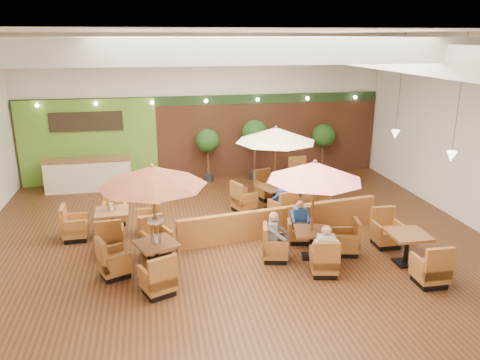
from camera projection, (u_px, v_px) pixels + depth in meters
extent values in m
plane|color=#381E0F|center=(233.00, 237.00, 13.12)|extent=(14.00, 14.00, 0.00)
cube|color=silver|center=(205.00, 108.00, 17.94)|extent=(14.00, 0.04, 5.50)
cube|color=silver|center=(305.00, 230.00, 6.68)|extent=(14.00, 0.04, 5.50)
cube|color=silver|center=(469.00, 131.00, 13.58)|extent=(0.04, 12.00, 5.50)
cube|color=white|center=(232.00, 31.00, 11.50)|extent=(14.00, 12.00, 0.04)
cube|color=brown|center=(206.00, 138.00, 18.22)|extent=(13.90, 0.10, 3.20)
cube|color=#1E3819|center=(205.00, 100.00, 17.78)|extent=(13.90, 0.12, 0.35)
cube|color=#5C932A|center=(89.00, 143.00, 17.37)|extent=(5.00, 0.08, 3.20)
cube|color=black|center=(86.00, 122.00, 17.06)|extent=(2.60, 0.08, 0.70)
cube|color=white|center=(363.00, 54.00, 12.29)|extent=(0.60, 11.00, 0.60)
cube|color=white|center=(273.00, 51.00, 7.85)|extent=(13.60, 0.12, 0.45)
cube|color=white|center=(242.00, 48.00, 10.38)|extent=(13.60, 0.12, 0.45)
cube|color=white|center=(224.00, 45.00, 12.82)|extent=(13.60, 0.12, 0.45)
cube|color=white|center=(211.00, 44.00, 15.35)|extent=(13.60, 0.12, 0.45)
cylinder|color=black|center=(460.00, 96.00, 12.08)|extent=(0.01, 0.01, 3.20)
cone|color=white|center=(451.00, 156.00, 12.56)|extent=(0.28, 0.28, 0.28)
cylinder|color=black|center=(400.00, 85.00, 14.90)|extent=(0.01, 0.01, 3.20)
cone|color=white|center=(395.00, 134.00, 15.37)|extent=(0.28, 0.28, 0.28)
sphere|color=#FFEAC6|center=(37.00, 105.00, 16.48)|extent=(0.14, 0.14, 0.14)
sphere|color=#FFEAC6|center=(96.00, 104.00, 16.84)|extent=(0.14, 0.14, 0.14)
sphere|color=#FFEAC6|center=(152.00, 102.00, 17.21)|extent=(0.14, 0.14, 0.14)
sphere|color=#FFEAC6|center=(206.00, 101.00, 17.57)|extent=(0.14, 0.14, 0.14)
sphere|color=#FFEAC6|center=(258.00, 100.00, 17.93)|extent=(0.14, 0.14, 0.14)
sphere|color=#FFEAC6|center=(308.00, 98.00, 18.29)|extent=(0.14, 0.14, 0.14)
sphere|color=#FFEAC6|center=(355.00, 97.00, 18.65)|extent=(0.14, 0.14, 0.14)
cube|color=beige|center=(89.00, 175.00, 16.95)|extent=(3.00, 0.70, 1.10)
cube|color=brown|center=(87.00, 159.00, 16.77)|extent=(3.00, 0.75, 0.06)
cube|color=brown|center=(281.00, 221.00, 13.12)|extent=(5.94, 1.08, 0.83)
cube|color=brown|center=(156.00, 244.00, 10.93)|extent=(1.15, 1.15, 0.06)
cylinder|color=black|center=(157.00, 258.00, 11.03)|extent=(0.10, 0.10, 0.68)
cube|color=black|center=(158.00, 272.00, 11.14)|extent=(0.61, 0.61, 0.04)
cube|color=brown|center=(158.00, 281.00, 10.13)|extent=(0.84, 0.84, 0.33)
cube|color=brown|center=(153.00, 274.00, 9.79)|extent=(0.63, 0.35, 0.73)
cube|color=brown|center=(145.00, 276.00, 9.91)|extent=(0.30, 0.56, 0.29)
cube|color=brown|center=(170.00, 269.00, 10.23)|extent=(0.30, 0.56, 0.29)
cube|color=black|center=(159.00, 291.00, 10.20)|extent=(0.75, 0.75, 0.15)
cube|color=brown|center=(156.00, 243.00, 11.98)|extent=(0.84, 0.84, 0.33)
cube|color=brown|center=(160.00, 228.00, 12.14)|extent=(0.63, 0.35, 0.73)
cube|color=brown|center=(167.00, 233.00, 12.08)|extent=(0.30, 0.56, 0.29)
cube|color=brown|center=(145.00, 239.00, 11.76)|extent=(0.30, 0.56, 0.29)
cube|color=black|center=(157.00, 252.00, 12.05)|extent=(0.75, 0.75, 0.15)
cube|color=brown|center=(114.00, 264.00, 10.88)|extent=(0.84, 0.84, 0.33)
cube|color=brown|center=(124.00, 253.00, 10.73)|extent=(0.35, 0.63, 0.73)
cube|color=brown|center=(109.00, 252.00, 11.05)|extent=(0.56, 0.30, 0.29)
cube|color=brown|center=(118.00, 261.00, 10.58)|extent=(0.56, 0.30, 0.29)
cube|color=black|center=(115.00, 274.00, 10.95)|extent=(0.75, 0.75, 0.15)
cylinder|color=brown|center=(155.00, 222.00, 10.76)|extent=(0.06, 0.06, 2.59)
cone|color=#5D2B1B|center=(152.00, 176.00, 10.43)|extent=(2.49, 2.49, 0.45)
sphere|color=brown|center=(152.00, 166.00, 10.37)|extent=(0.10, 0.10, 0.10)
cylinder|color=silver|center=(156.00, 238.00, 10.88)|extent=(0.10, 0.10, 0.22)
cube|color=brown|center=(312.00, 231.00, 11.71)|extent=(1.00, 1.00, 0.06)
cylinder|color=black|center=(311.00, 244.00, 11.82)|extent=(0.10, 0.10, 0.65)
cube|color=black|center=(310.00, 256.00, 11.92)|extent=(0.53, 0.53, 0.04)
cube|color=brown|center=(324.00, 263.00, 10.96)|extent=(0.73, 0.73, 0.32)
cube|color=brown|center=(331.00, 256.00, 10.65)|extent=(0.62, 0.22, 0.69)
cube|color=brown|center=(312.00, 256.00, 10.91)|extent=(0.19, 0.55, 0.28)
cube|color=brown|center=(337.00, 256.00, 10.89)|extent=(0.19, 0.55, 0.28)
cube|color=black|center=(324.00, 272.00, 11.03)|extent=(0.64, 0.64, 0.14)
cube|color=brown|center=(299.00, 232.00, 12.72)|extent=(0.73, 0.73, 0.32)
cube|color=brown|center=(295.00, 218.00, 12.85)|extent=(0.62, 0.22, 0.69)
cube|color=brown|center=(310.00, 225.00, 12.65)|extent=(0.19, 0.55, 0.28)
cube|color=brown|center=(289.00, 225.00, 12.66)|extent=(0.19, 0.55, 0.28)
cube|color=black|center=(299.00, 239.00, 12.78)|extent=(0.64, 0.64, 0.14)
cube|color=brown|center=(275.00, 249.00, 11.67)|extent=(0.73, 0.73, 0.32)
cube|color=brown|center=(285.00, 237.00, 11.68)|extent=(0.22, 0.62, 0.69)
cube|color=brown|center=(275.00, 237.00, 11.88)|extent=(0.55, 0.19, 0.28)
cube|color=brown|center=(276.00, 247.00, 11.34)|extent=(0.55, 0.19, 0.28)
cube|color=black|center=(275.00, 258.00, 11.73)|extent=(0.64, 0.64, 0.14)
cube|color=brown|center=(346.00, 243.00, 12.01)|extent=(0.73, 0.73, 0.32)
cube|color=brown|center=(338.00, 234.00, 11.82)|extent=(0.22, 0.62, 0.69)
cube|color=brown|center=(348.00, 241.00, 11.68)|extent=(0.55, 0.19, 0.28)
cube|color=brown|center=(344.00, 232.00, 12.22)|extent=(0.55, 0.19, 0.28)
cube|color=black|center=(345.00, 251.00, 12.07)|extent=(0.64, 0.64, 0.14)
cylinder|color=brown|center=(313.00, 212.00, 11.56)|extent=(0.06, 0.06, 2.47)
cone|color=#E87077|center=(315.00, 171.00, 11.25)|extent=(2.37, 2.37, 0.45)
sphere|color=brown|center=(315.00, 162.00, 11.18)|extent=(0.10, 0.10, 0.10)
cube|color=brown|center=(275.00, 187.00, 14.99)|extent=(1.17, 1.17, 0.06)
cylinder|color=black|center=(274.00, 198.00, 15.10)|extent=(0.11, 0.11, 0.70)
cube|color=black|center=(274.00, 208.00, 15.21)|extent=(0.62, 0.62, 0.04)
cube|color=brown|center=(283.00, 211.00, 14.18)|extent=(0.85, 0.85, 0.34)
cube|color=brown|center=(282.00, 204.00, 13.82)|extent=(0.65, 0.34, 0.74)
cube|color=brown|center=(275.00, 206.00, 13.95)|extent=(0.30, 0.57, 0.30)
cube|color=brown|center=(291.00, 202.00, 14.27)|extent=(0.30, 0.57, 0.30)
cube|color=black|center=(283.00, 218.00, 14.25)|extent=(0.76, 0.76, 0.15)
cube|color=brown|center=(267.00, 190.00, 16.06)|extent=(0.85, 0.85, 0.34)
cube|color=brown|center=(268.00, 179.00, 16.23)|extent=(0.65, 0.34, 0.74)
cube|color=brown|center=(274.00, 183.00, 16.16)|extent=(0.30, 0.57, 0.30)
cube|color=brown|center=(259.00, 186.00, 15.84)|extent=(0.30, 0.57, 0.30)
cube|color=black|center=(267.00, 197.00, 16.13)|extent=(0.76, 0.76, 0.15)
cube|color=brown|center=(244.00, 202.00, 14.94)|extent=(0.85, 0.85, 0.34)
cube|color=brown|center=(252.00, 193.00, 14.79)|extent=(0.34, 0.65, 0.74)
cube|color=brown|center=(239.00, 193.00, 15.12)|extent=(0.57, 0.30, 0.30)
cube|color=brown|center=(249.00, 198.00, 14.63)|extent=(0.57, 0.30, 0.30)
cube|color=black|center=(244.00, 209.00, 15.01)|extent=(0.76, 0.76, 0.15)
cube|color=brown|center=(304.00, 198.00, 15.30)|extent=(0.85, 0.85, 0.34)
cube|color=brown|center=(296.00, 188.00, 15.26)|extent=(0.34, 0.65, 0.74)
cube|color=brown|center=(310.00, 194.00, 14.99)|extent=(0.57, 0.30, 0.30)
cube|color=brown|center=(298.00, 189.00, 15.49)|extent=(0.57, 0.30, 0.30)
cube|color=black|center=(304.00, 205.00, 15.37)|extent=(0.76, 0.76, 0.15)
cylinder|color=brown|center=(275.00, 170.00, 14.82)|extent=(0.06, 0.06, 2.65)
cone|color=beige|center=(276.00, 135.00, 14.48)|extent=(2.54, 2.54, 0.45)
sphere|color=brown|center=(276.00, 127.00, 14.42)|extent=(0.10, 0.10, 0.10)
cube|color=brown|center=(112.00, 212.00, 12.89)|extent=(0.92, 0.92, 0.06)
cylinder|color=black|center=(113.00, 224.00, 13.00)|extent=(0.11, 0.11, 0.69)
cube|color=black|center=(114.00, 236.00, 13.11)|extent=(0.49, 0.49, 0.04)
cube|color=brown|center=(110.00, 241.00, 12.09)|extent=(0.67, 0.67, 0.34)
cube|color=brown|center=(108.00, 234.00, 11.73)|extent=(0.66, 0.13, 0.74)
cube|color=brown|center=(97.00, 235.00, 11.96)|extent=(0.10, 0.58, 0.29)
cube|color=brown|center=(122.00, 233.00, 12.09)|extent=(0.10, 0.58, 0.29)
cube|color=black|center=(111.00, 250.00, 12.16)|extent=(0.60, 0.60, 0.15)
cube|color=brown|center=(115.00, 214.00, 13.96)|extent=(0.67, 0.67, 0.34)
cube|color=brown|center=(115.00, 201.00, 14.13)|extent=(0.66, 0.13, 0.74)
cube|color=brown|center=(125.00, 206.00, 13.96)|extent=(0.10, 0.58, 0.29)
cube|color=brown|center=(104.00, 208.00, 13.83)|extent=(0.10, 0.58, 0.29)
cube|color=black|center=(116.00, 221.00, 14.03)|extent=(0.60, 0.60, 0.15)
cube|color=brown|center=(75.00, 229.00, 12.84)|extent=(0.67, 0.67, 0.34)
cube|color=brown|center=(85.00, 218.00, 12.79)|extent=(0.13, 0.66, 0.74)
cube|color=brown|center=(76.00, 218.00, 13.06)|extent=(0.58, 0.10, 0.29)
cube|color=brown|center=(73.00, 226.00, 12.50)|extent=(0.58, 0.10, 0.29)
cube|color=black|center=(76.00, 237.00, 12.91)|extent=(0.60, 0.60, 0.15)
cube|color=brown|center=(149.00, 224.00, 13.20)|extent=(0.67, 0.67, 0.34)
cube|color=brown|center=(139.00, 214.00, 13.07)|extent=(0.13, 0.66, 0.74)
cube|color=brown|center=(149.00, 221.00, 12.86)|extent=(0.58, 0.10, 0.29)
cube|color=brown|center=(149.00, 213.00, 13.43)|extent=(0.58, 0.10, 0.29)
cube|color=black|center=(150.00, 232.00, 13.28)|extent=(0.60, 0.60, 0.15)
cylinder|color=silver|center=(111.00, 207.00, 12.85)|extent=(0.10, 0.10, 0.22)
cube|color=brown|center=(408.00, 235.00, 11.35)|extent=(0.93, 0.93, 0.06)
cylinder|color=black|center=(407.00, 249.00, 11.47)|extent=(0.11, 0.11, 0.71)
cube|color=black|center=(405.00, 263.00, 11.58)|extent=(0.49, 0.49, 0.04)
cube|color=brown|center=(430.00, 271.00, 10.53)|extent=(0.68, 0.68, 0.35)
cube|color=brown|center=(439.00, 264.00, 10.17)|extent=(0.67, 0.12, 0.76)
cube|color=brown|center=(418.00, 264.00, 10.41)|extent=(0.10, 0.60, 0.30)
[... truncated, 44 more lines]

